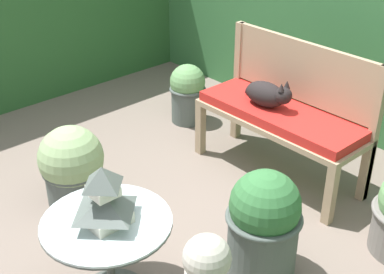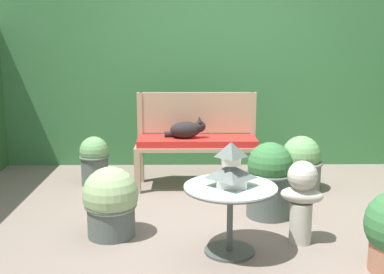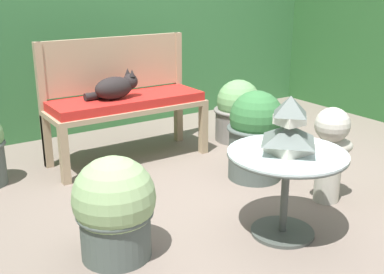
{
  "view_description": "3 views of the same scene",
  "coord_description": "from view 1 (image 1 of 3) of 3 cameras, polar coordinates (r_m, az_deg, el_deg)",
  "views": [
    {
      "loc": [
        1.88,
        -1.73,
        2.17
      ],
      "look_at": [
        -0.18,
        0.14,
        0.63
      ],
      "focal_mm": 50.0,
      "sensor_mm": 36.0,
      "label": 1
    },
    {
      "loc": [
        -0.31,
        -3.88,
        1.52
      ],
      "look_at": [
        -0.25,
        0.33,
        0.67
      ],
      "focal_mm": 45.0,
      "sensor_mm": 36.0,
      "label": 2
    },
    {
      "loc": [
        -1.8,
        -2.41,
        1.4
      ],
      "look_at": [
        -0.09,
        0.19,
        0.39
      ],
      "focal_mm": 45.0,
      "sensor_mm": 36.0,
      "label": 3
    }
  ],
  "objects": [
    {
      "name": "pagoda_birdhouse",
      "position": [
        2.66,
        -9.35,
        -6.54
      ],
      "size": [
        0.28,
        0.28,
        0.32
      ],
      "color": "silver",
      "rests_on": "patio_table"
    },
    {
      "name": "cat",
      "position": [
        3.79,
        8.08,
        4.55
      ],
      "size": [
        0.43,
        0.2,
        0.22
      ],
      "rotation": [
        0.0,
        0.0,
        0.09
      ],
      "color": "black",
      "rests_on": "garden_bench"
    },
    {
      "name": "garden_bench",
      "position": [
        3.82,
        9.33,
        1.82
      ],
      "size": [
        1.27,
        0.46,
        0.53
      ],
      "color": "tan",
      "rests_on": "ground"
    },
    {
      "name": "potted_plant_hedge_corner",
      "position": [
        4.63,
        -0.47,
        4.78
      ],
      "size": [
        0.32,
        0.32,
        0.52
      ],
      "color": "#4C5651",
      "rests_on": "ground"
    },
    {
      "name": "ground",
      "position": [
        3.35,
        0.32,
        -11.37
      ],
      "size": [
        30.0,
        30.0,
        0.0
      ],
      "primitive_type": "plane",
      "color": "#75665B"
    },
    {
      "name": "patio_table",
      "position": [
        2.81,
        -8.95,
        -10.57
      ],
      "size": [
        0.67,
        0.67,
        0.5
      ],
      "color": "#424742",
      "rests_on": "ground"
    },
    {
      "name": "potted_plant_path_edge",
      "position": [
        3.66,
        -12.68,
        -3.04
      ],
      "size": [
        0.44,
        0.44,
        0.56
      ],
      "color": "#4C5651",
      "rests_on": "ground"
    },
    {
      "name": "potted_plant_bench_right",
      "position": [
        2.99,
        7.64,
        -9.23
      ],
      "size": [
        0.43,
        0.43,
        0.66
      ],
      "color": "#4C5651",
      "rests_on": "ground"
    },
    {
      "name": "bench_backrest",
      "position": [
        3.87,
        11.61,
        5.97
      ],
      "size": [
        1.27,
        0.06,
        0.98
      ],
      "color": "tan",
      "rests_on": "ground"
    }
  ]
}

